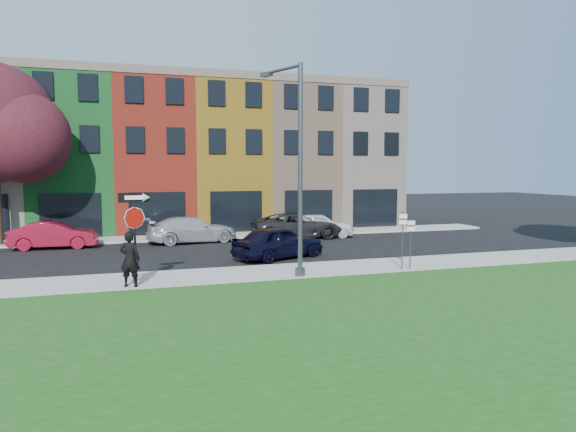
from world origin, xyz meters
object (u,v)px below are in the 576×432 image
object	(u,v)px
stop_sign	(135,220)
sedan_near	(279,242)
man	(130,259)
street_lamp	(297,170)

from	to	relation	value
stop_sign	sedan_near	distance (m)	8.16
stop_sign	man	xyz separation A→B (m)	(-0.19, -0.01, -1.36)
sedan_near	street_lamp	size ratio (longest dim) A/B	0.61
stop_sign	sedan_near	xyz separation A→B (m)	(6.54, 4.58, -1.68)
sedan_near	street_lamp	bearing A→B (deg)	150.11
man	sedan_near	world-z (taller)	man
street_lamp	man	bearing A→B (deg)	159.29
sedan_near	street_lamp	xyz separation A→B (m)	(-0.54, -4.40, 3.41)
stop_sign	street_lamp	bearing A→B (deg)	-4.18
man	street_lamp	size ratio (longest dim) A/B	0.24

